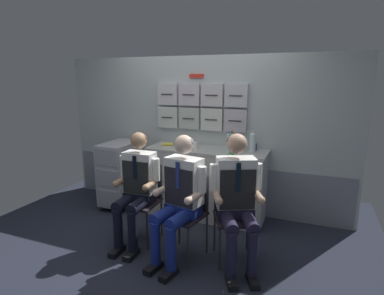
% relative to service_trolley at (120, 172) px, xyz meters
% --- Properties ---
extents(ground, '(4.80, 4.80, 0.04)m').
position_rel_service_trolley_xyz_m(ground, '(1.07, -0.96, -0.53)').
color(ground, '#232634').
extents(galley_bulkhead, '(4.20, 0.14, 2.15)m').
position_rel_service_trolley_xyz_m(galley_bulkhead, '(1.07, 0.41, 0.56)').
color(galley_bulkhead, '#B1BABA').
rests_on(galley_bulkhead, ground).
extents(galley_counter, '(1.59, 0.53, 0.94)m').
position_rel_service_trolley_xyz_m(galley_counter, '(1.28, 0.13, -0.04)').
color(galley_counter, beige).
rests_on(galley_counter, ground).
extents(service_trolley, '(0.40, 0.65, 0.95)m').
position_rel_service_trolley_xyz_m(service_trolley, '(0.00, 0.00, 0.00)').
color(service_trolley, black).
rests_on(service_trolley, ground).
extents(folding_chair_left, '(0.41, 0.41, 0.87)m').
position_rel_service_trolley_xyz_m(folding_chair_left, '(0.79, -0.67, 0.03)').
color(folding_chair_left, '#2D2D33').
rests_on(folding_chair_left, ground).
extents(crew_member_left, '(0.49, 0.60, 1.27)m').
position_rel_service_trolley_xyz_m(crew_member_left, '(0.79, -0.83, 0.20)').
color(crew_member_left, black).
rests_on(crew_member_left, ground).
extents(folding_chair_right, '(0.47, 0.47, 0.87)m').
position_rel_service_trolley_xyz_m(folding_chair_right, '(1.40, -0.81, 0.03)').
color(folding_chair_right, '#2D2D33').
rests_on(folding_chair_right, ground).
extents(crew_member_right, '(0.52, 0.67, 1.30)m').
position_rel_service_trolley_xyz_m(crew_member_right, '(1.37, -0.96, 0.22)').
color(crew_member_right, black).
rests_on(crew_member_right, ground).
extents(folding_chair_by_counter, '(0.53, 0.53, 0.87)m').
position_rel_service_trolley_xyz_m(folding_chair_by_counter, '(1.86, -0.69, 0.03)').
color(folding_chair_by_counter, '#2D2D33').
rests_on(folding_chair_by_counter, ground).
extents(crew_member_by_counter, '(0.59, 0.71, 1.33)m').
position_rel_service_trolley_xyz_m(crew_member_by_counter, '(1.93, -0.83, 0.24)').
color(crew_member_by_counter, black).
rests_on(crew_member_by_counter, ground).
extents(water_bottle_blue_cap, '(0.06, 0.06, 0.27)m').
position_rel_service_trolley_xyz_m(water_bottle_blue_cap, '(1.60, 0.06, 0.56)').
color(water_bottle_blue_cap, silver).
rests_on(water_bottle_blue_cap, galley_counter).
extents(water_bottle_clear, '(0.07, 0.07, 0.29)m').
position_rel_service_trolley_xyz_m(water_bottle_clear, '(1.66, -0.05, 0.57)').
color(water_bottle_clear, '#4F975C').
rests_on(water_bottle_clear, galley_counter).
extents(water_bottle_tall, '(0.07, 0.07, 0.27)m').
position_rel_service_trolley_xyz_m(water_bottle_tall, '(1.87, 0.18, 0.56)').
color(water_bottle_tall, silver).
rests_on(water_bottle_tall, galley_counter).
extents(paper_cup_tan, '(0.07, 0.07, 0.08)m').
position_rel_service_trolley_xyz_m(paper_cup_tan, '(1.87, 0.30, 0.48)').
color(paper_cup_tan, navy).
rests_on(paper_cup_tan, galley_counter).
extents(espresso_cup_small, '(0.07, 0.07, 0.08)m').
position_rel_service_trolley_xyz_m(espresso_cup_small, '(1.13, 0.09, 0.48)').
color(espresso_cup_small, white).
rests_on(espresso_cup_small, galley_counter).
extents(coffee_cup_spare, '(0.06, 0.06, 0.07)m').
position_rel_service_trolley_xyz_m(coffee_cup_spare, '(1.75, 0.22, 0.47)').
color(coffee_cup_spare, navy).
rests_on(coffee_cup_spare, galley_counter).
extents(snack_banana, '(0.17, 0.10, 0.04)m').
position_rel_service_trolley_xyz_m(snack_banana, '(0.71, 0.13, 0.45)').
color(snack_banana, yellow).
rests_on(snack_banana, galley_counter).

